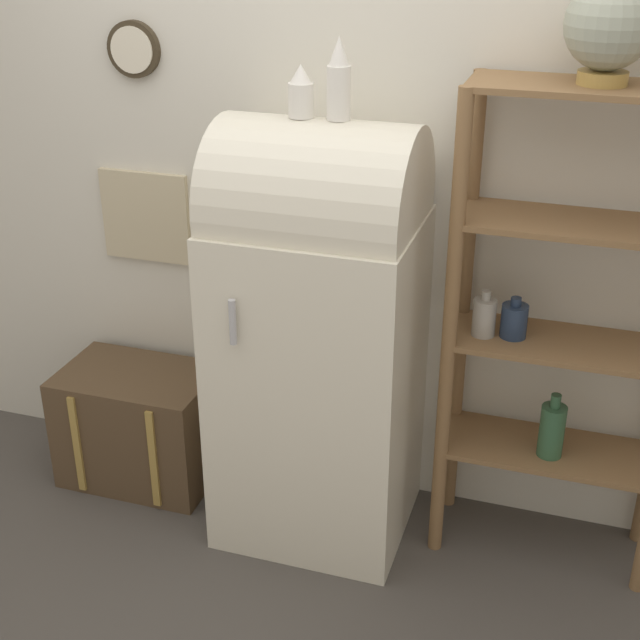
# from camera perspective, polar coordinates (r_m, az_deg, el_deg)

# --- Properties ---
(ground_plane) EXTENTS (12.00, 12.00, 0.00)m
(ground_plane) POSITION_cam_1_polar(r_m,az_deg,el_deg) (3.41, -1.44, -14.99)
(ground_plane) COLOR #4C4742
(wall_back) EXTENTS (7.00, 0.09, 2.70)m
(wall_back) POSITION_cam_1_polar(r_m,az_deg,el_deg) (3.25, 1.61, 10.13)
(wall_back) COLOR silver
(wall_back) RESTS_ON ground_plane
(refrigerator) EXTENTS (0.68, 0.63, 1.57)m
(refrigerator) POSITION_cam_1_polar(r_m,az_deg,el_deg) (3.15, -0.10, -0.76)
(refrigerator) COLOR silver
(refrigerator) RESTS_ON ground_plane
(suitcase_trunk) EXTENTS (0.61, 0.42, 0.48)m
(suitcase_trunk) POSITION_cam_1_polar(r_m,az_deg,el_deg) (3.77, -11.45, -6.59)
(suitcase_trunk) COLOR brown
(suitcase_trunk) RESTS_ON ground_plane
(shelf_unit) EXTENTS (0.77, 0.33, 1.71)m
(shelf_unit) POSITION_cam_1_polar(r_m,az_deg,el_deg) (3.07, 15.27, 0.12)
(shelf_unit) COLOR olive
(shelf_unit) RESTS_ON ground_plane
(globe) EXTENTS (0.26, 0.26, 0.30)m
(globe) POSITION_cam_1_polar(r_m,az_deg,el_deg) (2.82, 18.02, 17.40)
(globe) COLOR #AD8942
(globe) RESTS_ON shelf_unit
(vase_left) EXTENTS (0.08, 0.08, 0.17)m
(vase_left) POSITION_cam_1_polar(r_m,az_deg,el_deg) (2.91, -1.23, 14.34)
(vase_left) COLOR white
(vase_left) RESTS_ON refrigerator
(vase_center) EXTENTS (0.08, 0.08, 0.26)m
(vase_center) POSITION_cam_1_polar(r_m,az_deg,el_deg) (2.87, 1.21, 15.03)
(vase_center) COLOR white
(vase_center) RESTS_ON refrigerator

